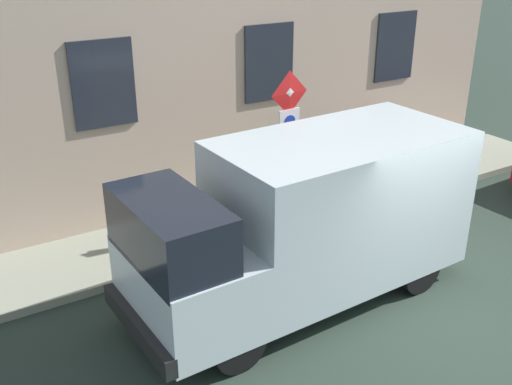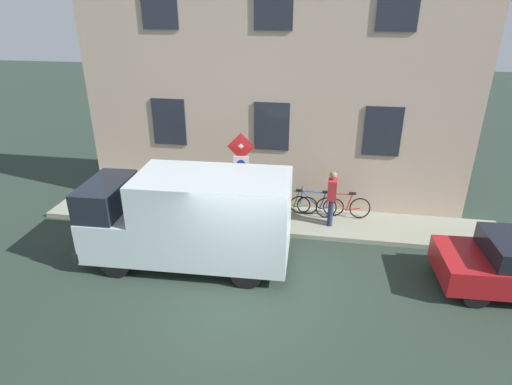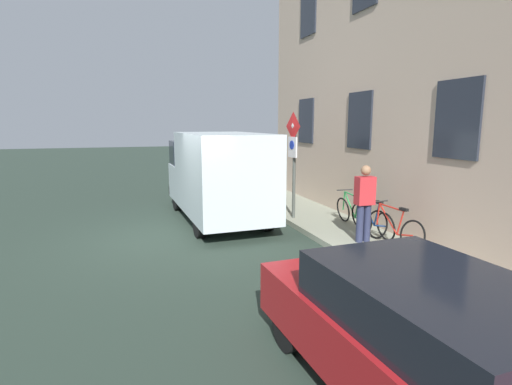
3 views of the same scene
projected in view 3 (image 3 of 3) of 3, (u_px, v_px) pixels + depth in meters
ground_plane at (171, 240)px, 9.66m from camera, size 80.00×80.00×0.00m
sidewalk_slab at (326, 223)px, 10.92m from camera, size 1.87×14.14×0.14m
building_facade at (374, 59)px, 10.57m from camera, size 0.75×12.14×8.86m
sign_post_stacked at (293, 150)px, 10.97m from camera, size 0.17×0.56×2.81m
delivery_van at (218, 174)px, 11.38m from camera, size 2.18×5.40×2.50m
parked_hatchback at (424, 338)px, 3.85m from camera, size 1.92×4.07×1.38m
bicycle_red at (394, 228)px, 8.76m from camera, size 0.48×1.72×0.89m
bicycle_blue at (372, 219)px, 9.53m from camera, size 0.46×1.71×0.89m
bicycle_green at (353, 212)px, 10.30m from camera, size 0.46×1.71×0.89m
pedestrian at (364, 201)px, 8.87m from camera, size 0.41×0.28×1.72m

